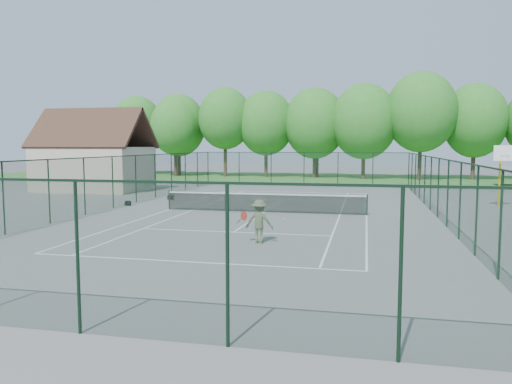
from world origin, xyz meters
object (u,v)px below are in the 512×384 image
tennis_net (264,202)px  tennis_player (259,221)px  sports_bag_a (128,203)px  basketball_goal (502,164)px

tennis_net → tennis_player: (1.54, -8.40, 0.24)m
sports_bag_a → tennis_net: bearing=13.7°
basketball_goal → tennis_net: bearing=-158.1°
tennis_net → tennis_player: tennis_player is taller
sports_bag_a → tennis_player: bearing=-21.9°
sports_bag_a → tennis_player: (10.20, -9.55, 0.68)m
basketball_goal → sports_bag_a: 22.44m
tennis_net → sports_bag_a: tennis_net is taller
basketball_goal → sports_bag_a: size_ratio=10.32×
basketball_goal → tennis_player: basketball_goal is taller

